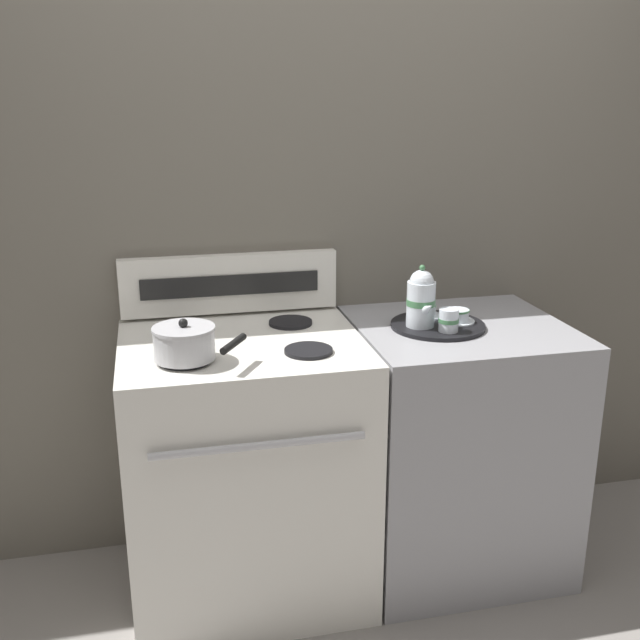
% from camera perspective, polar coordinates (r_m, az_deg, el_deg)
% --- Properties ---
extents(ground_plane, '(6.00, 6.00, 0.00)m').
position_cam_1_polar(ground_plane, '(2.94, 2.13, -18.28)').
color(ground_plane, gray).
extents(wall_back, '(6.00, 0.05, 2.20)m').
position_cam_1_polar(wall_back, '(2.81, 0.48, 4.72)').
color(wall_back, '#666056').
rests_on(wall_back, ground).
extents(stove, '(0.79, 0.70, 0.93)m').
position_cam_1_polar(stove, '(2.64, -5.66, -11.10)').
color(stove, silver).
rests_on(stove, ground).
extents(control_panel, '(0.78, 0.05, 0.21)m').
position_cam_1_polar(control_panel, '(2.72, -6.88, 2.78)').
color(control_panel, silver).
rests_on(control_panel, stove).
extents(side_counter, '(0.73, 0.67, 0.92)m').
position_cam_1_polar(side_counter, '(2.82, 10.25, -9.33)').
color(side_counter, '#939399').
rests_on(side_counter, ground).
extents(saucepan, '(0.28, 0.24, 0.13)m').
position_cam_1_polar(saucepan, '(2.28, -10.23, -1.70)').
color(saucepan, '#B7B7BC').
rests_on(saucepan, stove).
extents(serving_tray, '(0.33, 0.33, 0.01)m').
position_cam_1_polar(serving_tray, '(2.62, 8.96, -0.41)').
color(serving_tray, black).
rests_on(serving_tray, side_counter).
extents(teapot, '(0.10, 0.16, 0.21)m').
position_cam_1_polar(teapot, '(2.55, 7.72, 1.63)').
color(teapot, silver).
rests_on(teapot, serving_tray).
extents(teacup_left, '(0.12, 0.12, 0.05)m').
position_cam_1_polar(teacup_left, '(2.63, 10.49, 0.29)').
color(teacup_left, silver).
rests_on(teacup_left, serving_tray).
extents(teacup_right, '(0.12, 0.12, 0.05)m').
position_cam_1_polar(teacup_right, '(2.68, 8.00, 0.75)').
color(teacup_right, silver).
rests_on(teacup_right, serving_tray).
extents(creamer_jug, '(0.07, 0.07, 0.08)m').
position_cam_1_polar(creamer_jug, '(2.52, 9.77, -0.02)').
color(creamer_jug, silver).
rests_on(creamer_jug, serving_tray).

